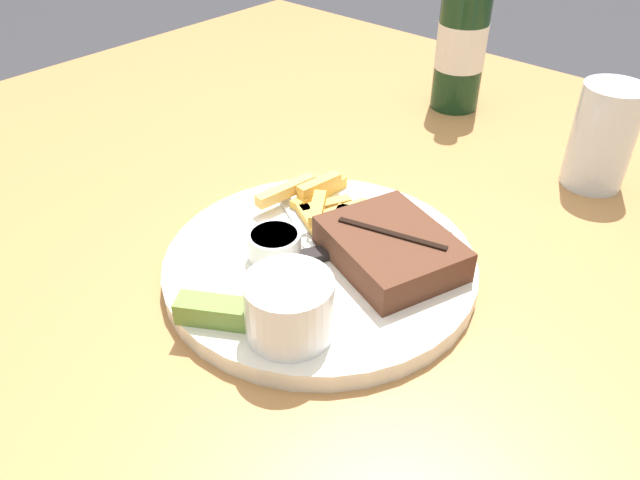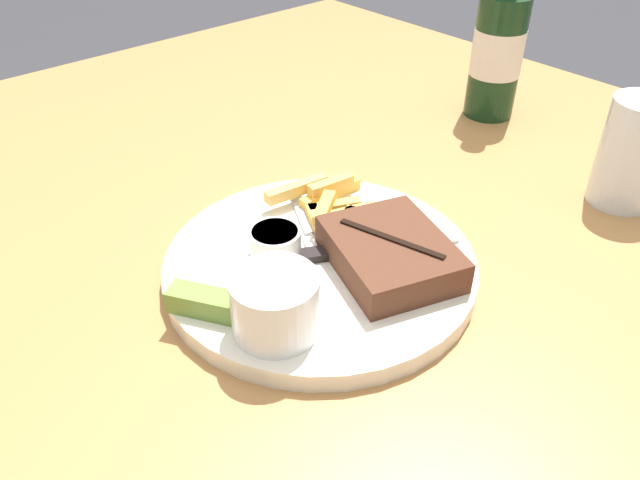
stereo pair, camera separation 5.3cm
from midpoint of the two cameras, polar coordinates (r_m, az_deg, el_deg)
name	(u,v)px [view 1 (the left image)]	position (r m, az deg, el deg)	size (l,w,h in m)	color
dining_table	(320,325)	(0.63, -2.45, -7.90)	(1.37, 1.27, 0.75)	#A87542
dinner_plate	(320,265)	(0.58, -2.64, -2.41)	(0.29, 0.29, 0.02)	silver
steak_portion	(390,248)	(0.56, 3.76, -0.83)	(0.14, 0.13, 0.03)	#512D1E
fries_pile	(319,205)	(0.63, -2.55, 3.15)	(0.09, 0.11, 0.02)	#E6B154
coleslaw_cup	(289,304)	(0.48, -6.02, -5.98)	(0.07, 0.07, 0.05)	white
dipping_sauce_cup	(275,245)	(0.57, -6.87, -0.53)	(0.05, 0.05, 0.03)	silver
pickle_spear	(215,311)	(0.52, -12.59, -6.50)	(0.06, 0.05, 0.02)	olive
fork_utensil	(293,213)	(0.63, -4.87, 2.35)	(0.12, 0.07, 0.00)	#B7B7BC
knife_utensil	(354,246)	(0.58, 0.51, -0.68)	(0.09, 0.15, 0.01)	#B7B7BC
beer_bottle	(462,42)	(0.89, 11.09, 17.27)	(0.07, 0.07, 0.26)	#143319
drinking_glass	(603,137)	(0.75, 22.58, 8.67)	(0.07, 0.07, 0.12)	silver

